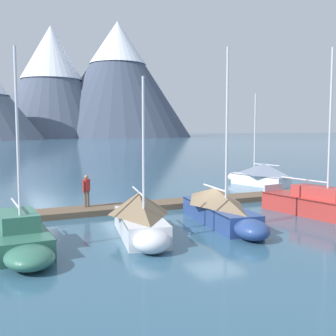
{
  "coord_description": "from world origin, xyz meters",
  "views": [
    {
      "loc": [
        -9.93,
        -17.83,
        4.4
      ],
      "look_at": [
        0.0,
        6.0,
        2.0
      ],
      "focal_mm": 45.17,
      "sensor_mm": 36.0,
      "label": 1
    }
  ],
  "objects_px": {
    "sailboat_nearest_berth": "(20,237)",
    "sailboat_second_berth": "(140,217)",
    "sailboat_far_berth": "(259,175)",
    "person_on_dock": "(86,189)",
    "sailboat_mid_dock_port": "(221,208)",
    "sailboat_mid_dock_starboard": "(326,206)"
  },
  "relations": [
    {
      "from": "sailboat_nearest_berth",
      "to": "sailboat_second_berth",
      "type": "distance_m",
      "value": 4.68
    },
    {
      "from": "sailboat_far_berth",
      "to": "person_on_dock",
      "type": "bearing_deg",
      "value": -159.65
    },
    {
      "from": "sailboat_far_berth",
      "to": "sailboat_second_berth",
      "type": "bearing_deg",
      "value": -140.28
    },
    {
      "from": "sailboat_second_berth",
      "to": "sailboat_nearest_berth",
      "type": "bearing_deg",
      "value": -176.5
    },
    {
      "from": "sailboat_nearest_berth",
      "to": "sailboat_second_berth",
      "type": "xyz_separation_m",
      "value": [
        4.66,
        0.29,
        0.32
      ]
    },
    {
      "from": "sailboat_nearest_berth",
      "to": "sailboat_far_berth",
      "type": "distance_m",
      "value": 21.69
    },
    {
      "from": "sailboat_nearest_berth",
      "to": "sailboat_mid_dock_port",
      "type": "bearing_deg",
      "value": 6.63
    },
    {
      "from": "sailboat_second_berth",
      "to": "sailboat_mid_dock_port",
      "type": "bearing_deg",
      "value": 10.08
    },
    {
      "from": "sailboat_mid_dock_starboard",
      "to": "sailboat_far_berth",
      "type": "distance_m",
      "value": 12.08
    },
    {
      "from": "sailboat_mid_dock_port",
      "to": "sailboat_far_berth",
      "type": "xyz_separation_m",
      "value": [
        9.48,
        10.6,
        0.07
      ]
    },
    {
      "from": "sailboat_mid_dock_port",
      "to": "sailboat_far_berth",
      "type": "relative_size",
      "value": 1.12
    },
    {
      "from": "sailboat_mid_dock_starboard",
      "to": "sailboat_far_berth",
      "type": "relative_size",
      "value": 1.16
    },
    {
      "from": "sailboat_second_berth",
      "to": "sailboat_mid_dock_port",
      "type": "xyz_separation_m",
      "value": [
        4.16,
        0.74,
        -0.07
      ]
    },
    {
      "from": "sailboat_nearest_berth",
      "to": "sailboat_mid_dock_port",
      "type": "xyz_separation_m",
      "value": [
        8.83,
        1.03,
        0.25
      ]
    },
    {
      "from": "sailboat_second_berth",
      "to": "sailboat_far_berth",
      "type": "distance_m",
      "value": 17.74
    },
    {
      "from": "sailboat_mid_dock_port",
      "to": "sailboat_mid_dock_starboard",
      "type": "relative_size",
      "value": 0.96
    },
    {
      "from": "sailboat_mid_dock_port",
      "to": "sailboat_mid_dock_starboard",
      "type": "distance_m",
      "value": 5.55
    },
    {
      "from": "sailboat_nearest_berth",
      "to": "sailboat_far_berth",
      "type": "relative_size",
      "value": 1.02
    },
    {
      "from": "sailboat_mid_dock_starboard",
      "to": "sailboat_far_berth",
      "type": "xyz_separation_m",
      "value": [
        3.99,
        11.4,
        0.23
      ]
    },
    {
      "from": "sailboat_second_berth",
      "to": "person_on_dock",
      "type": "relative_size",
      "value": 3.78
    },
    {
      "from": "person_on_dock",
      "to": "sailboat_nearest_berth",
      "type": "bearing_deg",
      "value": -120.76
    },
    {
      "from": "sailboat_mid_dock_starboard",
      "to": "person_on_dock",
      "type": "relative_size",
      "value": 4.89
    }
  ]
}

